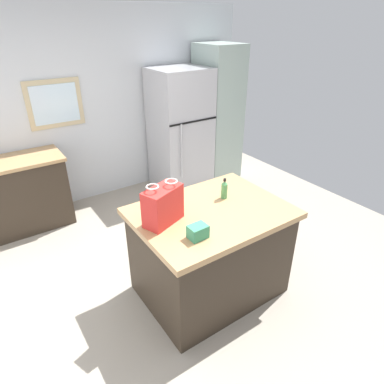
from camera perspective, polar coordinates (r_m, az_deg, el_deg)
name	(u,v)px	position (r m, az deg, el deg)	size (l,w,h in m)	color
ground	(182,284)	(3.50, -1.70, -15.48)	(5.96, 5.96, 0.00)	#9E9384
back_wall	(85,109)	(4.86, -17.83, 13.36)	(4.97, 0.13, 2.58)	silver
kitchen_island	(210,252)	(3.16, 3.12, -10.16)	(1.33, 1.00, 0.91)	#33281E
refrigerator	(180,130)	(5.09, -2.01, 10.56)	(0.80, 0.74, 1.78)	#B7B7BC
tall_cabinet	(218,114)	(5.44, 4.40, 13.21)	(0.57, 0.66, 2.06)	#9EB2A8
sink_counter	(4,198)	(4.61, -29.49, -0.86)	(1.46, 0.60, 1.10)	#33281E
shopping_bag	(163,205)	(2.67, -5.00, -2.29)	(0.37, 0.28, 0.36)	red
small_box	(198,232)	(2.54, 1.00, -6.81)	(0.14, 0.11, 0.11)	#388E66
bottle	(224,190)	(3.07, 5.55, 0.43)	(0.06, 0.06, 0.20)	#4C9956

